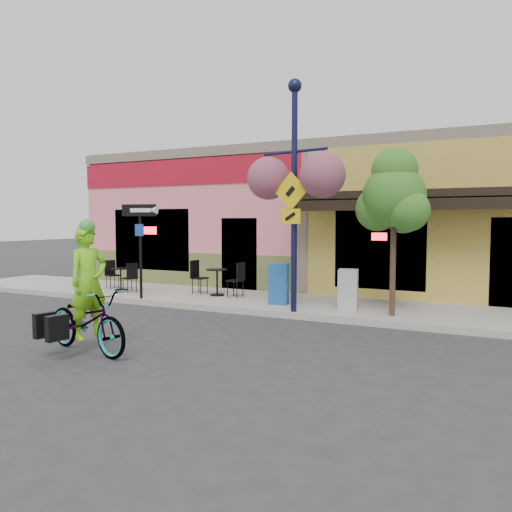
{
  "coord_description": "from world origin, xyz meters",
  "views": [
    {
      "loc": [
        4.07,
        -9.82,
        2.2
      ],
      "look_at": [
        -1.0,
        0.5,
        1.4
      ],
      "focal_mm": 35.0,
      "sensor_mm": 36.0,
      "label": 1
    }
  ],
  "objects": [
    {
      "name": "cyclist_rider",
      "position": [
        -2.07,
        -3.66,
        0.94
      ],
      "size": [
        0.58,
        0.76,
        1.88
      ],
      "primitive_type": "imported",
      "rotation": [
        0.0,
        0.0,
        1.37
      ],
      "color": "#70D516",
      "rests_on": "ground"
    },
    {
      "name": "ground",
      "position": [
        0.0,
        0.0,
        0.0
      ],
      "size": [
        90.0,
        90.0,
        0.0
      ],
      "primitive_type": "plane",
      "color": "#2D2D30",
      "rests_on": "ground"
    },
    {
      "name": "newspaper_box_grey",
      "position": [
        0.92,
        1.43,
        0.62
      ],
      "size": [
        0.5,
        0.47,
        0.94
      ],
      "primitive_type": null,
      "rotation": [
        0.0,
        0.0,
        0.18
      ],
      "color": "#A9A9A9",
      "rests_on": "sidewalk"
    },
    {
      "name": "bicycle",
      "position": [
        -2.12,
        -3.66,
        0.54
      ],
      "size": [
        2.14,
        1.1,
        1.07
      ],
      "primitive_type": "imported",
      "rotation": [
        0.0,
        0.0,
        1.37
      ],
      "color": "maroon",
      "rests_on": "ground"
    },
    {
      "name": "building",
      "position": [
        0.0,
        7.5,
        2.25
      ],
      "size": [
        18.2,
        8.2,
        4.5
      ],
      "primitive_type": null,
      "color": "#E87380",
      "rests_on": "ground"
    },
    {
      "name": "lamp_post",
      "position": [
        -0.12,
        0.65,
        2.76
      ],
      "size": [
        1.76,
        0.98,
        5.21
      ],
      "primitive_type": null,
      "rotation": [
        0.0,
        0.0,
        -0.2
      ],
      "color": "#12143A",
      "rests_on": "sidewalk"
    },
    {
      "name": "cafe_set_right",
      "position": [
        -2.94,
        1.99,
        0.63
      ],
      "size": [
        1.66,
        0.93,
        0.96
      ],
      "primitive_type": null,
      "rotation": [
        0.0,
        0.0,
        -0.08
      ],
      "color": "black",
      "rests_on": "sidewalk"
    },
    {
      "name": "newspaper_box_blue",
      "position": [
        -0.84,
        1.46,
        0.66
      ],
      "size": [
        0.53,
        0.49,
        1.01
      ],
      "primitive_type": null,
      "rotation": [
        0.0,
        0.0,
        0.2
      ],
      "color": "#1A54A0",
      "rests_on": "sidewalk"
    },
    {
      "name": "street_tree",
      "position": [
        1.99,
        1.12,
        1.98
      ],
      "size": [
        1.66,
        1.66,
        3.67
      ],
      "primitive_type": null,
      "rotation": [
        0.0,
        0.0,
        -0.18
      ],
      "color": "#3D7A26",
      "rests_on": "sidewalk"
    },
    {
      "name": "cafe_set_left",
      "position": [
        -6.02,
        1.6,
        0.59
      ],
      "size": [
        1.62,
        1.21,
        0.87
      ],
      "primitive_type": null,
      "rotation": [
        0.0,
        0.0,
        -0.38
      ],
      "color": "black",
      "rests_on": "sidewalk"
    },
    {
      "name": "curb",
      "position": [
        0.0,
        0.55,
        0.07
      ],
      "size": [
        24.0,
        0.12,
        0.15
      ],
      "primitive_type": "cube",
      "color": "#A8A59E",
      "rests_on": "ground"
    },
    {
      "name": "sidewalk",
      "position": [
        0.0,
        2.0,
        0.07
      ],
      "size": [
        24.0,
        3.0,
        0.15
      ],
      "primitive_type": "cube",
      "color": "#9E9B93",
      "rests_on": "ground"
    },
    {
      "name": "one_way_sign",
      "position": [
        -4.49,
        0.65,
        1.4
      ],
      "size": [
        0.98,
        0.45,
        2.5
      ],
      "primitive_type": null,
      "rotation": [
        0.0,
        0.0,
        0.26
      ],
      "color": "black",
      "rests_on": "sidewalk"
    }
  ]
}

